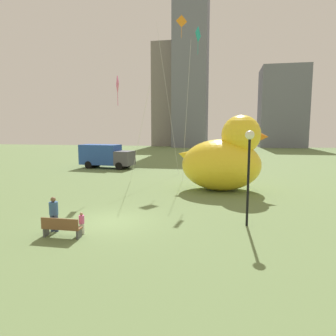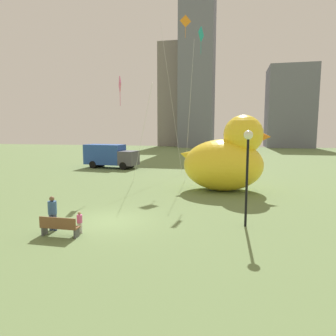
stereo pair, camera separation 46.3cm
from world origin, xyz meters
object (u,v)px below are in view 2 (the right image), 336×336
at_px(park_bench, 59,226).
at_px(kite_orange, 184,30).
at_px(giant_inflatable_duck, 226,159).
at_px(kite_pink, 121,88).
at_px(person_adult, 52,212).
at_px(kite_teal, 200,42).
at_px(lamppost, 248,156).
at_px(box_truck, 110,156).
at_px(person_child, 80,221).

xyz_separation_m(park_bench, kite_orange, (1.74, 21.99, 14.76)).
xyz_separation_m(giant_inflatable_duck, kite_pink, (-8.36, -0.06, 5.49)).
relative_size(person_adult, giant_inflatable_duck, 0.23).
bearing_deg(kite_teal, person_adult, -107.98).
height_order(lamppost, kite_orange, kite_orange).
distance_m(person_adult, lamppost, 9.48).
relative_size(park_bench, lamppost, 0.37).
height_order(park_bench, box_truck, box_truck).
xyz_separation_m(park_bench, box_truck, (-7.42, 22.75, 0.98)).
bearing_deg(kite_teal, giant_inflatable_duck, -57.28).
height_order(person_child, kite_teal, kite_teal).
bearing_deg(lamppost, park_bench, -157.91).
height_order(box_truck, kite_teal, kite_teal).
distance_m(park_bench, kite_orange, 26.54).
xyz_separation_m(person_adult, box_truck, (-6.66, 22.06, 0.56)).
bearing_deg(kite_orange, person_child, -92.94).
distance_m(lamppost, kite_pink, 13.60).
height_order(park_bench, person_adult, person_adult).
bearing_deg(person_child, kite_pink, 101.08).
bearing_deg(giant_inflatable_duck, person_child, -118.74).
bearing_deg(box_truck, person_child, -69.99).
bearing_deg(box_truck, kite_teal, -30.36).
distance_m(box_truck, kite_orange, 16.56).
relative_size(person_child, giant_inflatable_duck, 0.14).
distance_m(park_bench, giant_inflatable_duck, 13.83).
relative_size(person_adult, lamppost, 0.35).
bearing_deg(person_adult, lamppost, 16.29).
bearing_deg(kite_pink, park_bench, -82.53).
bearing_deg(park_bench, lamppost, 22.09).
xyz_separation_m(person_child, lamppost, (7.37, 2.63, 2.89)).
distance_m(person_adult, person_child, 1.44).
relative_size(kite_pink, kite_teal, 0.66).
bearing_deg(kite_orange, kite_teal, -67.87).
bearing_deg(lamppost, person_adult, -163.71).
distance_m(giant_inflatable_duck, kite_pink, 10.00).
bearing_deg(lamppost, giant_inflatable_duck, 97.94).
bearing_deg(kite_pink, box_truck, 118.21).
distance_m(person_child, kite_pink, 13.59).
bearing_deg(lamppost, kite_teal, 106.74).
relative_size(giant_inflatable_duck, box_truck, 1.03).
relative_size(box_truck, kite_teal, 0.50).
bearing_deg(person_child, park_bench, -135.69).
xyz_separation_m(person_adult, kite_orange, (2.49, 21.30, 14.34)).
bearing_deg(kite_orange, person_adult, -96.68).
bearing_deg(giant_inflatable_duck, park_bench, -119.83).
xyz_separation_m(kite_pink, kite_orange, (3.29, 10.18, 7.29)).
bearing_deg(park_bench, kite_orange, 85.48).
xyz_separation_m(kite_orange, kite_teal, (2.46, -6.04, -2.97)).
bearing_deg(giant_inflatable_duck, lamppost, -82.06).
xyz_separation_m(person_adult, lamppost, (8.77, 2.56, 2.54)).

